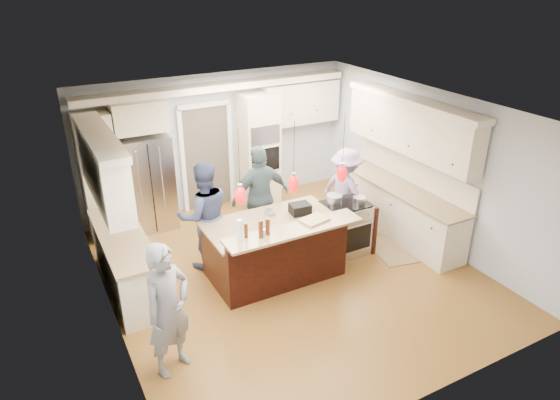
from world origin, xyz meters
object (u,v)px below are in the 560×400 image
at_px(refrigerator, 147,183).
at_px(person_far_left, 204,216).
at_px(person_bar_end, 168,310).
at_px(kitchen_island, 275,248).
at_px(island_range, 345,227).

height_order(refrigerator, person_far_left, person_far_left).
relative_size(refrigerator, person_bar_end, 1.04).
bearing_deg(person_bar_end, kitchen_island, 5.96).
height_order(person_bar_end, person_far_left, person_far_left).
relative_size(kitchen_island, person_bar_end, 1.21).
height_order(island_range, person_bar_end, person_bar_end).
relative_size(person_bar_end, person_far_left, 0.95).
xyz_separation_m(refrigerator, kitchen_island, (1.30, -2.57, -0.41)).
distance_m(refrigerator, kitchen_island, 2.91).
height_order(kitchen_island, person_far_left, person_far_left).
height_order(refrigerator, kitchen_island, refrigerator).
bearing_deg(island_range, refrigerator, 137.41).
height_order(kitchen_island, island_range, kitchen_island).
bearing_deg(person_far_left, island_range, 168.10).
xyz_separation_m(person_bar_end, person_far_left, (1.20, 2.02, 0.04)).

